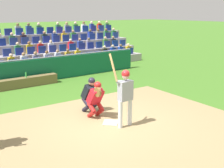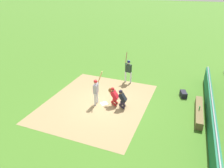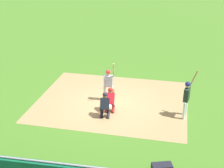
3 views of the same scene
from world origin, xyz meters
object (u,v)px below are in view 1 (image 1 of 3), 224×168
(home_plate_umpire, at_px, (90,93))
(water_bottle_on_bench, at_px, (26,75))
(dugout_bench, at_px, (24,82))
(catcher_crouching, at_px, (96,97))
(batter_at_plate, at_px, (125,92))
(home_plate_marker, at_px, (111,122))

(home_plate_umpire, height_order, water_bottle_on_bench, home_plate_umpire)
(dugout_bench, bearing_deg, catcher_crouching, 96.16)
(catcher_crouching, bearing_deg, home_plate_umpire, -104.26)
(batter_at_plate, height_order, home_plate_umpire, batter_at_plate)
(dugout_bench, bearing_deg, home_plate_marker, 96.60)
(home_plate_marker, height_order, home_plate_umpire, home_plate_umpire)
(water_bottle_on_bench, bearing_deg, catcher_crouching, 94.77)
(catcher_crouching, height_order, home_plate_umpire, home_plate_umpire)
(batter_at_plate, bearing_deg, dugout_bench, -82.25)
(batter_at_plate, relative_size, water_bottle_on_bench, 9.16)
(catcher_crouching, relative_size, water_bottle_on_bench, 5.19)
(home_plate_marker, relative_size, catcher_crouching, 0.35)
(catcher_crouching, bearing_deg, dugout_bench, -83.84)
(home_plate_marker, height_order, dugout_bench, dugout_bench)
(home_plate_umpire, distance_m, water_bottle_on_bench, 4.60)
(home_plate_umpire, relative_size, water_bottle_on_bench, 5.19)
(catcher_crouching, height_order, dugout_bench, catcher_crouching)
(home_plate_marker, distance_m, dugout_bench, 5.85)
(catcher_crouching, bearing_deg, water_bottle_on_bench, -85.23)
(catcher_crouching, bearing_deg, home_plate_marker, 100.14)
(home_plate_marker, relative_size, batter_at_plate, 0.20)
(home_plate_marker, relative_size, water_bottle_on_bench, 1.82)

